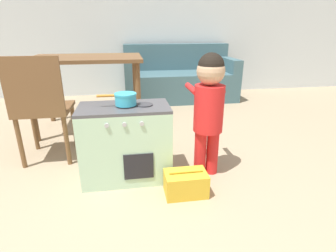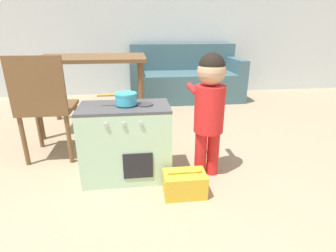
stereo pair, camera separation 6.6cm
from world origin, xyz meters
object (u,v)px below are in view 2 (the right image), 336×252
(play_kitchen, at_px, (126,142))
(toy_pot, at_px, (126,98))
(toy_basket, at_px, (185,184))
(dining_chair_near, at_px, (46,105))
(child_figure, at_px, (210,102))
(dining_table, at_px, (92,67))
(couch, at_px, (185,79))

(play_kitchen, relative_size, toy_pot, 2.37)
(toy_basket, xyz_separation_m, dining_chair_near, (-1.02, 0.66, 0.39))
(child_figure, bearing_deg, toy_pot, 176.10)
(toy_pot, height_order, toy_basket, toy_pot)
(child_figure, xyz_separation_m, dining_chair_near, (-1.23, 0.41, -0.10))
(toy_pot, height_order, child_figure, child_figure)
(toy_basket, bearing_deg, dining_chair_near, 147.17)
(play_kitchen, bearing_deg, dining_table, 108.25)
(toy_pot, height_order, dining_chair_near, dining_chair_near)
(play_kitchen, distance_m, dining_chair_near, 0.77)
(play_kitchen, height_order, dining_chair_near, dining_chair_near)
(toy_basket, relative_size, dining_chair_near, 0.32)
(toy_pot, bearing_deg, toy_basket, -38.25)
(play_kitchen, relative_size, dining_table, 0.56)
(child_figure, relative_size, toy_basket, 3.25)
(child_figure, distance_m, dining_chair_near, 1.30)
(toy_pot, relative_size, dining_chair_near, 0.30)
(dining_table, height_order, couch, couch)
(play_kitchen, bearing_deg, dining_chair_near, 150.02)
(play_kitchen, relative_size, couch, 0.37)
(toy_pot, distance_m, dining_chair_near, 0.76)
(couch, bearing_deg, dining_chair_near, -127.91)
(toy_basket, distance_m, dining_table, 1.70)
(toy_pot, bearing_deg, child_figure, -3.90)
(dining_table, xyz_separation_m, dining_chair_near, (-0.27, -0.75, -0.20))
(couch, bearing_deg, toy_pot, -110.08)
(toy_basket, bearing_deg, couch, 79.71)
(couch, bearing_deg, toy_basket, -100.29)
(play_kitchen, bearing_deg, toy_pot, 2.15)
(child_figure, height_order, dining_table, child_figure)
(play_kitchen, xyz_separation_m, couch, (0.85, 2.28, 0.03))
(play_kitchen, distance_m, couch, 2.44)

